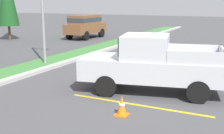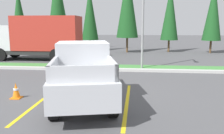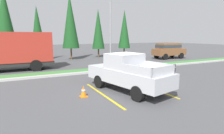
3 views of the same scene
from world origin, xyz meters
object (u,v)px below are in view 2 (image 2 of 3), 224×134
at_px(cargo_truck_distant, 40,36).
at_px(cypress_tree_far_right, 213,11).
at_px(cypress_tree_center, 90,13).
at_px(cypress_tree_right_inner, 128,2).
at_px(street_light, 143,7).
at_px(traffic_cone, 16,91).
at_px(cypress_tree_rightmost, 170,12).
at_px(pickup_truck_main, 83,73).
at_px(cypress_tree_leftmost, 19,14).
at_px(cypress_tree_left_inner, 58,1).

bearing_deg(cargo_truck_distant, cypress_tree_far_right, 22.64).
distance_m(cargo_truck_distant, cypress_tree_center, 7.49).
bearing_deg(cypress_tree_right_inner, cargo_truck_distant, -138.48).
distance_m(street_light, traffic_cone, 8.77).
bearing_deg(cypress_tree_rightmost, cargo_truck_distant, -148.10).
bearing_deg(pickup_truck_main, street_light, 71.22).
bearing_deg(cypress_tree_right_inner, pickup_truck_main, -93.27).
relative_size(pickup_truck_main, cypress_tree_leftmost, 0.83).
xyz_separation_m(cypress_tree_left_inner, traffic_cone, (3.89, -16.59, -4.90)).
relative_size(cypress_tree_center, traffic_cone, 11.24).
relative_size(pickup_truck_main, street_light, 0.85).
height_order(cypress_tree_center, cypress_tree_rightmost, cypress_tree_rightmost).
bearing_deg(cypress_tree_far_right, pickup_truck_main, -119.61).
distance_m(cargo_truck_distant, cypress_tree_far_right, 16.26).
distance_m(cypress_tree_far_right, traffic_cone, 20.22).
relative_size(cypress_tree_rightmost, traffic_cone, 11.42).
height_order(cargo_truck_distant, street_light, street_light).
relative_size(cypress_tree_far_right, traffic_cone, 11.48).
height_order(cypress_tree_center, traffic_cone, cypress_tree_center).
height_order(street_light, traffic_cone, street_light).
xyz_separation_m(cypress_tree_leftmost, cypress_tree_left_inner, (4.20, 0.23, 1.28)).
height_order(pickup_truck_main, cypress_tree_right_inner, cypress_tree_right_inner).
height_order(cargo_truck_distant, traffic_cone, cargo_truck_distant).
xyz_separation_m(cypress_tree_leftmost, cypress_tree_rightmost, (15.82, 0.26, 0.13)).
bearing_deg(cypress_tree_leftmost, traffic_cone, -63.67).
bearing_deg(cypress_tree_far_right, cargo_truck_distant, -157.36).
bearing_deg(cypress_tree_leftmost, cypress_tree_left_inner, 3.09).
bearing_deg(cypress_tree_left_inner, cypress_tree_center, -1.34).
distance_m(street_light, cypress_tree_far_right, 11.83).
relative_size(cypress_tree_rightmost, cypress_tree_far_right, 0.99).
bearing_deg(cypress_tree_center, cypress_tree_leftmost, -178.90).
distance_m(pickup_truck_main, cypress_tree_far_right, 18.74).
height_order(street_light, cypress_tree_far_right, cypress_tree_far_right).
bearing_deg(street_light, pickup_truck_main, -108.78).
xyz_separation_m(street_light, cypress_tree_leftmost, (-12.88, 9.89, 0.13)).
relative_size(cypress_tree_leftmost, cypress_tree_rightmost, 0.97).
relative_size(cypress_tree_leftmost, cypress_tree_right_inner, 0.80).
relative_size(pickup_truck_main, cypress_tree_far_right, 0.80).
xyz_separation_m(pickup_truck_main, cypress_tree_far_right, (9.14, 16.08, 3.02)).
height_order(cypress_tree_rightmost, traffic_cone, cypress_tree_rightmost).
relative_size(cypress_tree_right_inner, cypress_tree_far_right, 1.21).
height_order(pickup_truck_main, cypress_tree_rightmost, cypress_tree_rightmost).
bearing_deg(cargo_truck_distant, cypress_tree_right_inner, 41.52).
xyz_separation_m(cypress_tree_left_inner, cypress_tree_rightmost, (11.61, 0.03, -1.16)).
bearing_deg(cargo_truck_distant, pickup_truck_main, -59.91).
bearing_deg(cypress_tree_right_inner, cypress_tree_far_right, 2.31).
bearing_deg(cypress_tree_far_right, cypress_tree_right_inner, -177.69).
bearing_deg(cypress_tree_right_inner, street_light, -81.93).
height_order(pickup_truck_main, cypress_tree_center, cypress_tree_center).
bearing_deg(cypress_tree_left_inner, cypress_tree_far_right, -1.97).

